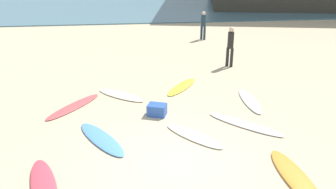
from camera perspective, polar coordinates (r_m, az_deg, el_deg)
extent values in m
plane|color=#C6B28E|center=(9.05, 1.54, -11.31)|extent=(120.00, 120.00, 0.00)
ellipsoid|color=#E24555|center=(8.72, -19.74, -13.99)|extent=(1.25, 2.41, 0.09)
ellipsoid|color=#5394E4|center=(10.24, -10.88, -7.15)|extent=(1.72, 2.33, 0.07)
ellipsoid|color=white|center=(10.22, 4.26, -6.81)|extent=(1.71, 1.89, 0.07)
ellipsoid|color=silver|center=(11.10, 12.52, -4.80)|extent=(2.16, 2.13, 0.06)
ellipsoid|color=silver|center=(13.07, -7.72, -0.11)|extent=(1.98, 1.78, 0.07)
ellipsoid|color=white|center=(12.82, 13.28, -0.99)|extent=(0.55, 2.24, 0.08)
ellipsoid|color=yellow|center=(13.76, 2.28, 1.29)|extent=(1.66, 2.05, 0.07)
ellipsoid|color=orange|center=(9.02, 20.27, -12.72)|extent=(0.67, 2.47, 0.09)
ellipsoid|color=#E45154|center=(12.48, -15.24, -1.90)|extent=(1.87, 2.31, 0.06)
cylinder|color=black|center=(16.43, 9.73, 6.08)|extent=(0.14, 0.14, 0.89)
cylinder|color=black|center=(16.38, 10.41, 5.99)|extent=(0.14, 0.14, 0.89)
cylinder|color=black|center=(16.19, 10.26, 8.79)|extent=(0.38, 0.38, 0.74)
sphere|color=beige|center=(16.09, 10.39, 10.48)|extent=(0.24, 0.24, 0.24)
cylinder|color=#1E3342|center=(21.40, 5.52, 10.07)|extent=(0.14, 0.14, 0.80)
cylinder|color=#1E3342|center=(21.31, 6.01, 10.00)|extent=(0.14, 0.14, 0.80)
cylinder|color=#1E3342|center=(21.21, 5.84, 11.97)|extent=(0.39, 0.39, 0.67)
sphere|color=beige|center=(21.13, 5.89, 13.15)|extent=(0.22, 0.22, 0.22)
cube|color=#2D56B2|center=(11.42, -1.82, -2.53)|extent=(0.71, 0.61, 0.38)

